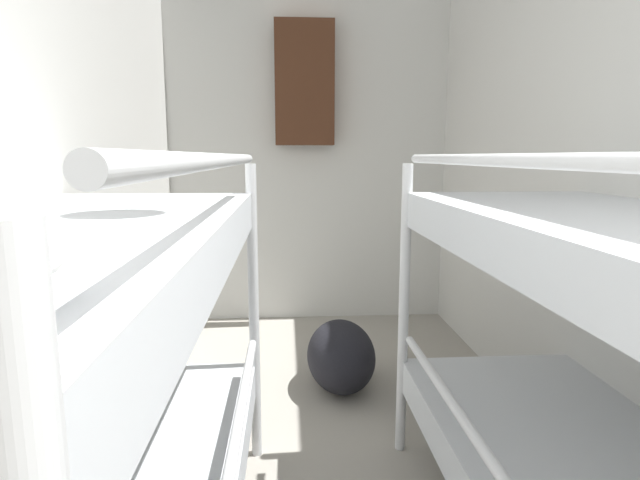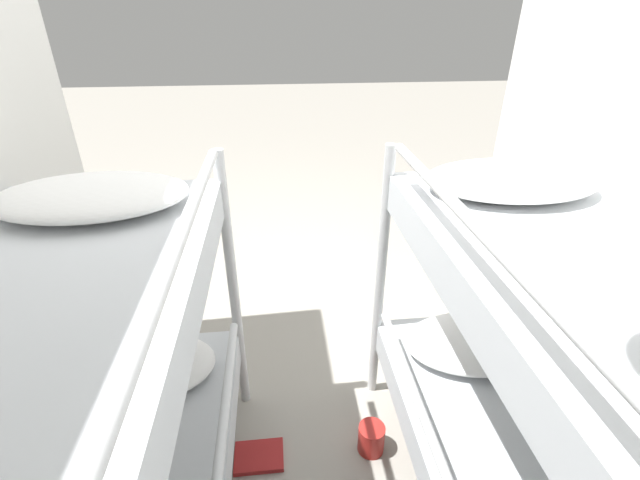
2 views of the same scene
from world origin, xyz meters
name	(u,v)px [view 2 (image 2 of 2)]	position (x,y,z in m)	size (l,w,h in m)	color
ground_plane	(302,322)	(0.00, 0.00, 0.00)	(20.00, 20.00, 0.00)	gray
bunk_stack_left_near	(583,418)	(-0.70, 1.40, 0.73)	(0.78, 1.84, 1.32)	silver
bunk_stack_right_near	(53,469)	(0.70, 1.40, 0.73)	(0.78, 1.84, 1.32)	silver
tin_can	(371,438)	(-0.24, 0.92, 0.07)	(0.12, 0.12, 0.14)	#AD231E
floor_book	(259,456)	(0.25, 0.91, 0.01)	(0.21, 0.15, 0.02)	maroon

